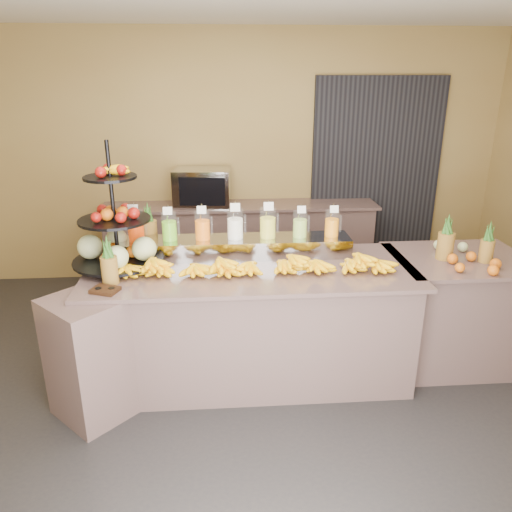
{
  "coord_description": "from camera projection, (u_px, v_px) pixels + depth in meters",
  "views": [
    {
      "loc": [
        -0.23,
        -3.22,
        2.33
      ],
      "look_at": [
        0.04,
        0.3,
        1.03
      ],
      "focal_mm": 35.0,
      "sensor_mm": 36.0,
      "label": 1
    }
  ],
  "objects": [
    {
      "name": "juice_pitcher_orange_c",
      "position": [
        332.0,
        225.0,
        4.02
      ],
      "size": [
        0.11,
        0.12,
        0.28
      ],
      "color": "silver",
      "rests_on": "pitcher_tray"
    },
    {
      "name": "condiment_caddy",
      "position": [
        105.0,
        290.0,
        3.38
      ],
      "size": [
        0.21,
        0.19,
        0.03
      ],
      "primitive_type": "cube",
      "rotation": [
        0.0,
        0.0,
        -0.37
      ],
      "color": "black",
      "rests_on": "buffet_counter"
    },
    {
      "name": "buffet_counter",
      "position": [
        237.0,
        325.0,
        3.91
      ],
      "size": [
        2.75,
        1.25,
        0.93
      ],
      "color": "gray",
      "rests_on": "ground"
    },
    {
      "name": "oven_warmer",
      "position": [
        203.0,
        187.0,
        5.52
      ],
      "size": [
        0.65,
        0.49,
        0.41
      ],
      "primitive_type": "cube",
      "rotation": [
        0.0,
        0.0,
        -0.1
      ],
      "color": "gray",
      "rests_on": "back_ledge"
    },
    {
      "name": "juice_pitcher_lime",
      "position": [
        300.0,
        226.0,
        4.0
      ],
      "size": [
        0.12,
        0.12,
        0.28
      ],
      "color": "silver",
      "rests_on": "pitcher_tray"
    },
    {
      "name": "juice_pitcher_lemon",
      "position": [
        268.0,
        225.0,
        3.98
      ],
      "size": [
        0.13,
        0.14,
        0.32
      ],
      "color": "silver",
      "rests_on": "pitcher_tray"
    },
    {
      "name": "juice_pitcher_orange_b",
      "position": [
        202.0,
        227.0,
        3.95
      ],
      "size": [
        0.12,
        0.13,
        0.3
      ],
      "color": "silver",
      "rests_on": "pitcher_tray"
    },
    {
      "name": "pitcher_tray",
      "position": [
        236.0,
        247.0,
        4.03
      ],
      "size": [
        1.85,
        0.3,
        0.15
      ],
      "primitive_type": "cube",
      "color": "gray",
      "rests_on": "buffet_counter"
    },
    {
      "name": "room_envelope",
      "position": [
        270.0,
        134.0,
        3.94
      ],
      "size": [
        6.04,
        5.02,
        2.82
      ],
      "color": "olive",
      "rests_on": "ground"
    },
    {
      "name": "juice_pitcher_milk",
      "position": [
        235.0,
        226.0,
        3.96
      ],
      "size": [
        0.13,
        0.13,
        0.31
      ],
      "color": "silver",
      "rests_on": "pitcher_tray"
    },
    {
      "name": "juice_pitcher_green",
      "position": [
        169.0,
        228.0,
        3.93
      ],
      "size": [
        0.12,
        0.13,
        0.29
      ],
      "color": "silver",
      "rests_on": "pitcher_tray"
    },
    {
      "name": "banana_heap",
      "position": [
        255.0,
        263.0,
        3.71
      ],
      "size": [
        2.14,
        0.19,
        0.18
      ],
      "color": "yellow",
      "rests_on": "buffet_counter"
    },
    {
      "name": "right_counter",
      "position": [
        453.0,
        309.0,
        4.17
      ],
      "size": [
        1.08,
        0.88,
        0.93
      ],
      "color": "gray",
      "rests_on": "ground"
    },
    {
      "name": "ground",
      "position": [
        254.0,
        394.0,
        3.84
      ],
      "size": [
        6.0,
        6.0,
        0.0
      ],
      "primitive_type": "plane",
      "color": "black",
      "rests_on": "ground"
    },
    {
      "name": "fruit_stand",
      "position": [
        123.0,
        236.0,
        3.75
      ],
      "size": [
        0.7,
        0.7,
        0.96
      ],
      "rotation": [
        0.0,
        0.0,
        0.03
      ],
      "color": "black",
      "rests_on": "buffet_counter"
    },
    {
      "name": "back_ledge",
      "position": [
        240.0,
        243.0,
        5.78
      ],
      "size": [
        3.1,
        0.55,
        0.93
      ],
      "color": "gray",
      "rests_on": "ground"
    },
    {
      "name": "pineapple_left_a",
      "position": [
        109.0,
        266.0,
        3.48
      ],
      "size": [
        0.12,
        0.12,
        0.36
      ],
      "rotation": [
        0.0,
        0.0,
        -0.13
      ],
      "color": "brown",
      "rests_on": "buffet_counter"
    },
    {
      "name": "pineapple_left_b",
      "position": [
        149.0,
        232.0,
        4.15
      ],
      "size": [
        0.13,
        0.13,
        0.41
      ],
      "rotation": [
        0.0,
        0.0,
        0.08
      ],
      "color": "brown",
      "rests_on": "buffet_counter"
    },
    {
      "name": "right_fruit_pile",
      "position": [
        468.0,
        256.0,
        3.85
      ],
      "size": [
        0.41,
        0.39,
        0.21
      ],
      "color": "brown",
      "rests_on": "right_counter"
    },
    {
      "name": "juice_pitcher_orange_a",
      "position": [
        136.0,
        228.0,
        3.91
      ],
      "size": [
        0.13,
        0.14,
        0.32
      ],
      "color": "silver",
      "rests_on": "pitcher_tray"
    }
  ]
}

